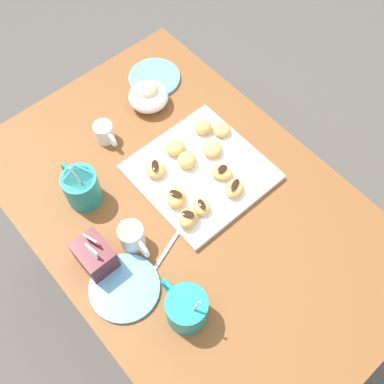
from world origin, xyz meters
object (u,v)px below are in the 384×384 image
Objects in this scene: beignet_2 at (202,207)px; coffee_mug_teal_left at (186,308)px; pastry_plate_square at (201,172)px; cream_pitcher_white at (132,237)px; saucer_sky_left at (125,288)px; beignet_4 at (234,188)px; coffee_mug_teal_right at (81,187)px; beignet_7 at (175,147)px; beignet_6 at (187,160)px; beignet_5 at (156,169)px; beignet_3 at (222,129)px; beignet_0 at (212,149)px; beignet_8 at (188,218)px; sugar_caddy at (95,256)px; beignet_10 at (176,198)px; dining_table at (190,230)px; beignet_9 at (222,172)px; chocolate_sauce_pitcher at (104,132)px; saucer_sky_right at (154,78)px; beignet_1 at (203,126)px; ice_cream_bowl at (148,95)px.

coffee_mug_teal_left is at bearing 130.64° from beignet_2.
pastry_plate_square is 2.94× the size of cream_pitcher_white.
beignet_4 reaches higher than saucer_sky_left.
beignet_7 is at bearing -101.30° from coffee_mug_teal_right.
beignet_5 is at bearing 67.82° from beignet_6.
beignet_3 is 0.96× the size of beignet_6.
beignet_0 is 0.08m from beignet_6.
beignet_4 is 0.19m from beignet_7.
beignet_3 is at bearing -102.73° from coffee_mug_teal_right.
cream_pitcher_white is 0.14m from beignet_8.
beignet_5 is (0.05, 0.15, 0.00)m from beignet_0.
sugar_caddy reaches higher than beignet_4.
pastry_plate_square is at bearing 11.89° from beignet_4.
beignet_8 is at bearing 166.67° from beignet_10.
coffee_mug_teal_left is (-0.19, 0.18, 0.18)m from dining_table.
coffee_mug_teal_right is 0.23m from beignet_10.
beignet_6 reaches higher than saucer_sky_left.
beignet_9 is (0.04, -0.15, -0.00)m from beignet_8.
beignet_3 is at bearing -80.62° from sugar_caddy.
beignet_9 is (-0.01, -0.28, -0.01)m from cream_pitcher_white.
sugar_caddy is at bearing 86.57° from beignet_9.
pastry_plate_square is 0.12m from beignet_2.
saucer_sky_left is at bearing 103.14° from dining_table.
beignet_7 is at bearing -71.18° from sugar_caddy.
chocolate_sauce_pitcher is 0.25m from saucer_sky_right.
beignet_8 reaches higher than beignet_7.
beignet_2 is (0.16, -0.19, -0.02)m from coffee_mug_teal_left.
beignet_6 is 0.11m from beignet_10.
sugar_caddy is at bearing 5.69° from saucer_sky_left.
beignet_4 is at bearing -112.23° from dining_table.
coffee_mug_teal_right is 0.30m from beignet_2.
beignet_6 is (-0.01, 0.14, 0.00)m from beignet_3.
beignet_1 is at bearing -49.55° from dining_table.
beignet_8 is (-0.36, 0.16, -0.00)m from ice_cream_bowl.
coffee_mug_teal_right is 0.27m from saucer_sky_left.
sugar_caddy is (0.03, 0.26, 0.17)m from dining_table.
sugar_caddy reaches higher than beignet_7.
dining_table is at bearing 158.27° from ice_cream_bowl.
beignet_3 reaches higher than saucer_sky_left.
beignet_3 is 0.14m from beignet_6.
coffee_mug_teal_right is (0.14, 0.26, 0.04)m from pastry_plate_square.
beignet_10 is at bearing -68.93° from saucer_sky_left.
coffee_mug_teal_left reaches higher than sugar_caddy.
chocolate_sauce_pitcher is 1.66× the size of beignet_9.
cream_pitcher_white reaches higher than beignet_3.
beignet_7 is at bearing 46.64° from beignet_0.
beignet_3 is (-0.09, -0.39, -0.02)m from coffee_mug_teal_right.
coffee_mug_teal_left reaches higher than dining_table.
beignet_0 is at bearing -101.99° from beignet_6.
chocolate_sauce_pitcher is at bearing 96.14° from ice_cream_bowl.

